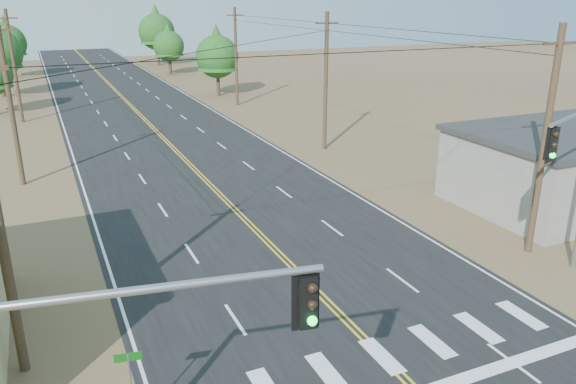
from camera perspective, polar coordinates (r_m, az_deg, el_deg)
road at (r=37.54m, az=-9.18°, el=2.00°), size 15.00×200.00×0.02m
utility_pole_left_mid at (r=37.24m, az=-26.40°, el=8.21°), size 1.80×0.30×10.00m
utility_pole_left_far at (r=57.07m, az=-26.07°, el=11.45°), size 1.80×0.30×10.00m
utility_pole_right_near at (r=26.39m, az=24.63°, el=4.65°), size 1.80×0.30×10.00m
utility_pole_right_mid at (r=42.03m, az=3.85°, el=11.18°), size 1.80×0.30×10.00m
utility_pole_right_far at (r=60.30m, az=-5.31°, el=13.58°), size 1.80×0.30×10.00m
street_sign at (r=15.87m, az=-15.72°, el=-17.82°), size 0.70×0.15×2.38m
tree_left_far at (r=90.93m, az=-26.69°, el=13.68°), size 5.19×5.19×8.65m
tree_right_near at (r=66.64m, az=-7.23°, el=13.92°), size 4.88×4.88×8.13m
tree_right_mid at (r=86.98m, az=-12.04°, el=14.60°), size 4.48×4.48×7.47m
tree_right_far at (r=99.50m, az=-13.24°, el=15.92°), size 5.95×5.95×9.91m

